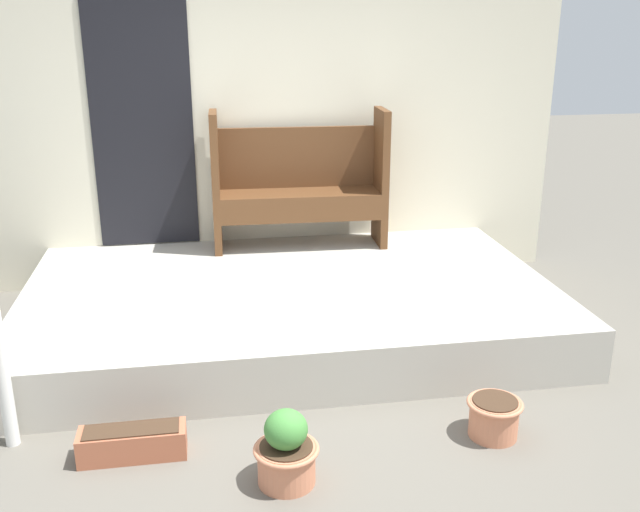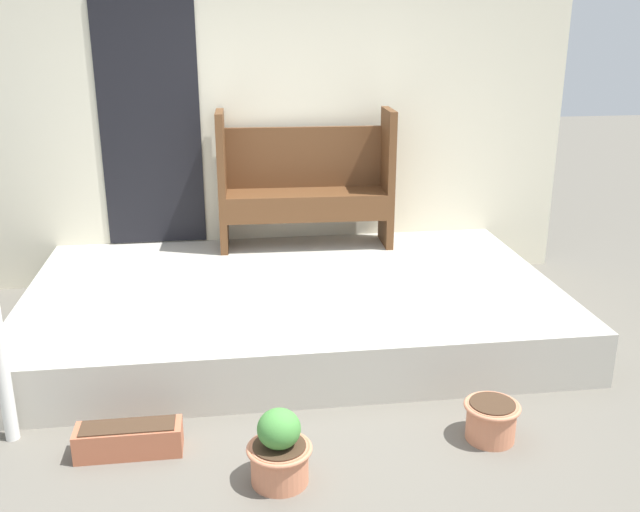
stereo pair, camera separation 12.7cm
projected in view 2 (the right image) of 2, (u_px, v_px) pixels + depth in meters
ground_plane at (301, 410)px, 4.17m from camera, size 24.00×24.00×0.00m
porch_slab at (293, 306)px, 5.19m from camera, size 3.74×2.28×0.36m
house_wall at (272, 128)px, 5.92m from camera, size 4.94×0.08×2.60m
bench at (305, 179)px, 5.83m from camera, size 1.42×0.45×1.12m
flower_pot_left at (279, 451)px, 3.48m from camera, size 0.33×0.33×0.40m
flower_pot_middle at (491, 419)px, 3.85m from camera, size 0.31×0.31×0.22m
planter_box_rect at (129, 439)px, 3.73m from camera, size 0.55×0.18×0.17m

